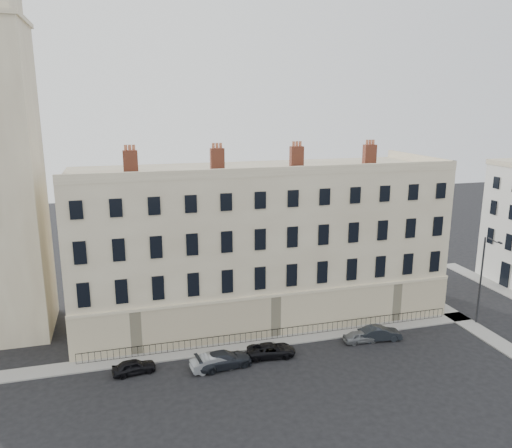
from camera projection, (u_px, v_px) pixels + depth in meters
The scene contains 13 objects.
ground at pixel (364, 359), 42.37m from camera, with size 160.00×160.00×0.00m, color black.
terrace at pixel (258, 242), 50.24m from camera, with size 36.22×12.22×17.00m.
pavement_terrace at pixel (236, 346), 44.40m from camera, with size 48.00×2.00×0.12m, color gray.
pavement_east_return at pixel (439, 306), 53.25m from camera, with size 2.00×24.00×0.12m, color gray.
pavement_adjacent at pixel (503, 290), 57.75m from camera, with size 2.00×20.00×0.12m, color gray.
railings at pixel (277, 334), 45.71m from camera, with size 35.00×0.04×0.96m.
car_a at pixel (134, 367), 39.93m from camera, with size 1.38×3.43×1.17m, color black.
car_b at pixel (215, 362), 40.52m from camera, with size 1.39×3.99×1.31m, color gray.
car_c at pixel (224, 359), 40.87m from camera, with size 1.91×4.69×1.36m, color #20242B.
car_d at pixel (271, 350), 42.61m from camera, with size 1.92×4.15×1.15m, color black.
car_e at pixel (360, 337), 45.18m from camera, with size 1.27×3.16×1.08m, color slate.
car_f at pixel (380, 333), 45.60m from camera, with size 1.36×3.91×1.29m, color black.
streetlamp at pixel (482, 277), 47.93m from camera, with size 0.62×1.88×8.81m.
Camera 1 is at (-19.26, -34.57, 21.08)m, focal length 35.00 mm.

